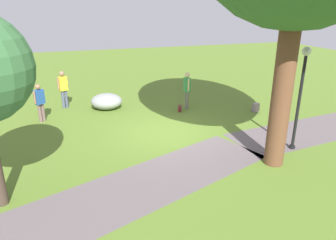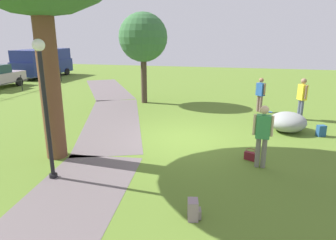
% 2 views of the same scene
% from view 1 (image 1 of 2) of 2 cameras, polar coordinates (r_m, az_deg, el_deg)
% --- Properties ---
extents(ground_plane, '(48.00, 48.00, 0.00)m').
position_cam_1_polar(ground_plane, '(11.94, -0.19, -2.32)').
color(ground_plane, '#577428').
extents(footpath_segment_near, '(8.19, 3.03, 0.01)m').
position_cam_1_polar(footpath_segment_near, '(13.84, 26.35, -1.27)').
color(footpath_segment_near, '#625759').
rests_on(footpath_segment_near, ground).
extents(footpath_segment_mid, '(8.26, 4.82, 0.01)m').
position_cam_1_polar(footpath_segment_mid, '(8.71, -4.18, -11.64)').
color(footpath_segment_mid, '#625759').
rests_on(footpath_segment_mid, ground).
extents(lamp_post, '(0.28, 0.28, 3.40)m').
position_cam_1_polar(lamp_post, '(10.83, 23.05, 5.37)').
color(lamp_post, black).
rests_on(lamp_post, ground).
extents(lawn_boulder, '(1.84, 1.77, 0.72)m').
position_cam_1_polar(lawn_boulder, '(14.85, -11.12, 3.36)').
color(lawn_boulder, gray).
rests_on(lawn_boulder, ground).
extents(woman_with_handbag, '(0.27, 0.52, 1.72)m').
position_cam_1_polar(woman_with_handbag, '(14.42, 3.47, 5.85)').
color(woman_with_handbag, slate).
rests_on(woman_with_handbag, ground).
extents(man_near_boulder, '(0.48, 0.37, 1.75)m').
position_cam_1_polar(man_near_boulder, '(15.30, -18.51, 5.76)').
color(man_near_boulder, '#4D546C').
rests_on(man_near_boulder, ground).
extents(passerby_on_path, '(0.43, 0.42, 1.59)m').
position_cam_1_polar(passerby_on_path, '(13.82, -22.30, 3.31)').
color(passerby_on_path, '#755B55').
rests_on(passerby_on_path, ground).
extents(handbag_on_grass, '(0.36, 0.36, 0.31)m').
position_cam_1_polar(handbag_on_grass, '(14.29, 2.18, 2.15)').
color(handbag_on_grass, maroon).
rests_on(handbag_on_grass, ground).
extents(backpack_by_boulder, '(0.33, 0.33, 0.40)m').
position_cam_1_polar(backpack_by_boulder, '(15.96, -10.38, 3.99)').
color(backpack_by_boulder, navy).
rests_on(backpack_by_boulder, ground).
extents(spare_backpack_on_lawn, '(0.31, 0.30, 0.40)m').
position_cam_1_polar(spare_backpack_on_lawn, '(14.72, 15.63, 2.16)').
color(spare_backpack_on_lawn, gray).
rests_on(spare_backpack_on_lawn, ground).
extents(frisbee_on_grass, '(0.26, 0.26, 0.02)m').
position_cam_1_polar(frisbee_on_grass, '(14.55, -21.85, 0.43)').
color(frisbee_on_grass, '#388FE2').
rests_on(frisbee_on_grass, ground).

